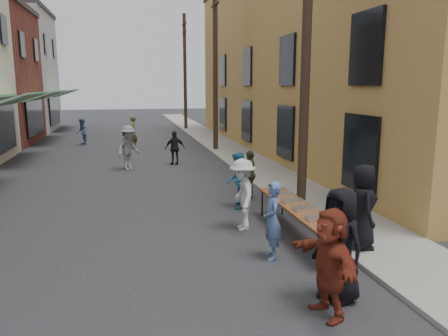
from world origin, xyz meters
name	(u,v)px	position (x,y,z in m)	size (l,w,h in m)	color
ground	(154,267)	(0.00, 0.00, 0.00)	(120.00, 120.00, 0.00)	#28282B
sidewalk	(228,149)	(5.00, 15.00, 0.05)	(2.20, 60.00, 0.10)	gray
building_ochre	(343,57)	(11.10, 14.00, 5.00)	(10.00, 28.00, 10.00)	#B48340
utility_pole_near	(306,47)	(4.30, 3.00, 4.50)	(0.26, 0.26, 9.00)	#2D2116
utility_pole_mid	(215,66)	(4.30, 15.00, 4.50)	(0.26, 0.26, 9.00)	#2D2116
utility_pole_far	(185,73)	(4.30, 27.00, 4.50)	(0.26, 0.26, 9.00)	#2D2116
serving_table	(299,209)	(3.38, 0.93, 0.71)	(0.70, 4.00, 0.75)	brown
catering_tray_sausage	(332,228)	(3.38, -0.72, 0.79)	(0.50, 0.33, 0.08)	maroon
catering_tray_foil_b	(318,218)	(3.38, -0.07, 0.79)	(0.50, 0.33, 0.08)	#B2B2B7
catering_tray_buns	(305,209)	(3.38, 0.63, 0.79)	(0.50, 0.33, 0.08)	tan
catering_tray_foil_d	(293,201)	(3.38, 1.33, 0.79)	(0.50, 0.33, 0.08)	#B2B2B7
catering_tray_buns_end	(283,194)	(3.38, 2.03, 0.79)	(0.50, 0.33, 0.08)	tan
condiment_jar_a	(329,234)	(3.16, -1.02, 0.79)	(0.07, 0.07, 0.08)	#A57F26
condiment_jar_b	(326,232)	(3.16, -0.92, 0.79)	(0.07, 0.07, 0.08)	#A57F26
condiment_jar_c	(324,230)	(3.16, -0.82, 0.79)	(0.07, 0.07, 0.08)	#A57F26
cup_stack	(348,230)	(3.58, -0.97, 0.81)	(0.08, 0.08, 0.12)	tan
guest_front_a	(340,245)	(2.88, -1.98, 0.95)	(0.93, 0.61, 1.91)	black
guest_front_b	(272,220)	(2.39, -0.06, 0.81)	(0.59, 0.39, 1.61)	#516C9D
guest_front_c	(237,180)	(2.63, 3.73, 0.81)	(0.79, 0.62, 1.63)	teal
guest_front_d	(242,195)	(2.27, 1.84, 0.88)	(1.14, 0.66, 1.77)	silver
guest_front_e	(250,174)	(3.31, 4.78, 0.76)	(0.89, 0.37, 1.52)	#4D5430
guest_queue_back	(329,263)	(2.49, -2.42, 0.86)	(1.59, 0.51, 1.72)	maroon
server	(363,207)	(4.35, -0.15, 1.00)	(0.88, 0.57, 1.80)	black
passerby_left	(128,148)	(-0.38, 10.42, 0.94)	(1.21, 0.69, 1.87)	gray
passerby_mid	(175,148)	(1.66, 11.16, 0.76)	(0.89, 0.37, 1.52)	black
passerby_right	(133,132)	(-0.08, 16.74, 0.94)	(0.68, 0.45, 1.88)	brown
passerby_far	(82,132)	(-3.00, 18.98, 0.80)	(0.78, 0.60, 1.59)	#4D6095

